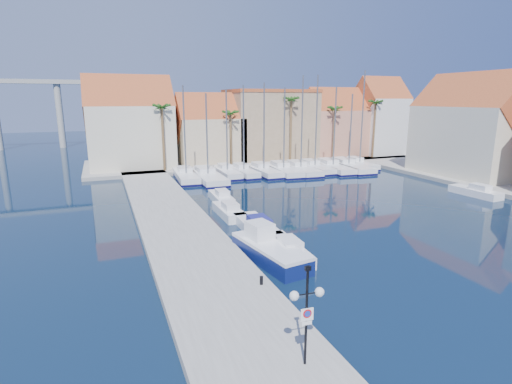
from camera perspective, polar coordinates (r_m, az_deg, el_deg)
ground at (r=23.51m, az=19.81°, el=-14.23°), size 260.00×260.00×0.00m
quay_west at (r=31.14m, az=-10.36°, el=-6.29°), size 6.00×77.00×0.50m
shore_north at (r=68.68m, az=-0.33°, el=4.60°), size 54.00×16.00×0.50m
lamp_post at (r=15.51m, az=7.28°, el=-15.17°), size 1.38×0.44×4.08m
bollard at (r=22.56m, az=0.77°, el=-12.50°), size 0.19×0.19×0.48m
fishing_boat at (r=26.75m, az=1.80°, el=-8.18°), size 3.28×6.94×2.33m
motorboat_west_0 at (r=27.63m, az=4.31°, el=-8.09°), size 2.17×5.92×1.40m
motorboat_west_1 at (r=32.24m, az=0.13°, el=-4.89°), size 2.25×6.53×1.40m
motorboat_west_2 at (r=36.64m, az=-3.89°, el=-2.69°), size 1.73×5.39×1.40m
motorboat_west_3 at (r=41.67m, az=-4.97°, el=-0.75°), size 1.88×5.24×1.40m
motorboat_east_1 at (r=50.40m, az=28.90°, el=0.07°), size 2.15×5.71×1.40m
sailboat_0 at (r=53.71m, az=-10.00°, el=2.34°), size 3.12×9.71×12.16m
sailboat_1 at (r=53.15m, az=-7.04°, el=2.29°), size 3.17×11.59×11.18m
sailboat_2 at (r=55.65m, az=-4.25°, el=2.90°), size 2.35×8.44×11.78m
sailboat_3 at (r=55.90m, az=-1.92°, el=2.99°), size 2.42×8.18×12.28m
sailboat_4 at (r=56.64m, az=0.91°, el=3.11°), size 2.66×9.35×12.62m
sailboat_5 at (r=57.51m, az=3.75°, el=3.21°), size 3.46×10.51×11.98m
sailboat_6 at (r=58.43m, az=6.17°, el=3.34°), size 3.23×10.52×13.65m
sailboat_7 at (r=59.98m, az=8.14°, el=3.56°), size 2.77×9.57×13.78m
sailboat_8 at (r=61.06m, az=10.66°, el=3.59°), size 3.64×11.18×12.15m
sailboat_9 at (r=62.37m, az=12.79°, el=3.67°), size 3.86×11.93×11.19m
sailboat_10 at (r=64.33m, az=14.34°, el=3.97°), size 2.36×8.41×14.59m
building_0 at (r=62.69m, az=-17.54°, el=8.94°), size 12.30×9.00×13.50m
building_1 at (r=64.72m, az=-6.71°, el=8.48°), size 10.30×8.00×11.00m
building_2 at (r=69.17m, az=2.02°, el=9.66°), size 14.20×10.20×11.50m
building_3 at (r=73.90m, az=11.03°, el=9.35°), size 10.30×8.00×12.00m
building_4 at (r=78.21m, az=17.14°, el=10.02°), size 8.30×8.00×14.00m
building_6 at (r=60.93m, az=28.52°, el=7.86°), size 9.00×14.30×13.50m
palm_0 at (r=58.03m, az=-13.34°, el=11.43°), size 2.60×2.60×10.15m
palm_1 at (r=60.31m, az=-3.68°, el=10.91°), size 2.60×2.60×9.15m
palm_2 at (r=64.01m, az=5.07°, el=12.70°), size 2.60×2.60×11.15m
palm_3 at (r=67.95m, az=11.22°, el=11.34°), size 2.60×2.60×9.65m
palm_4 at (r=72.52m, az=16.72°, el=11.89°), size 2.60×2.60×10.65m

